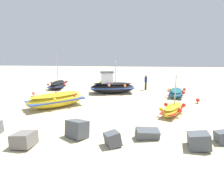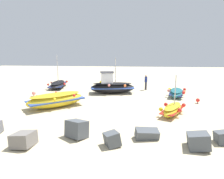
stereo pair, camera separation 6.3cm
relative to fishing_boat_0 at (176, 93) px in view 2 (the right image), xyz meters
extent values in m
plane|color=beige|center=(4.90, 2.52, -0.39)|extent=(50.93, 50.93, 0.00)
ellipsoid|color=#1E6670|center=(0.01, 0.00, -0.04)|extent=(2.08, 3.30, 0.78)
cube|color=navy|center=(0.01, 0.00, -0.01)|extent=(2.05, 3.18, 0.14)
ellipsoid|color=#1A565F|center=(0.01, 0.00, 0.25)|extent=(1.79, 2.89, 0.19)
sphere|color=red|center=(-0.94, -0.62, 0.22)|extent=(0.30, 0.30, 0.30)
sphere|color=yellow|center=(0.60, -0.62, 0.20)|extent=(0.30, 0.30, 0.30)
sphere|color=orange|center=(-0.71, 0.20, 0.15)|extent=(0.30, 0.30, 0.30)
sphere|color=#EA7F75|center=(0.84, 0.21, 0.26)|extent=(0.30, 0.30, 0.30)
sphere|color=red|center=(-0.48, 1.03, 0.25)|extent=(0.30, 0.30, 0.30)
ellipsoid|color=black|center=(13.24, -3.39, -0.06)|extent=(1.64, 3.72, 0.71)
cube|color=navy|center=(13.24, -3.39, -0.02)|extent=(1.68, 3.57, 0.10)
ellipsoid|color=black|center=(13.24, -3.39, 0.22)|extent=(1.43, 3.27, 0.15)
cylinder|color=#B7B7BC|center=(13.25, -3.61, 1.87)|extent=(0.08, 0.08, 3.19)
sphere|color=red|center=(12.40, -4.38, 0.16)|extent=(0.26, 0.26, 0.26)
sphere|color=#EA7F75|center=(14.12, -3.69, 0.17)|extent=(0.26, 0.26, 0.26)
sphere|color=red|center=(12.37, -3.09, 0.14)|extent=(0.26, 0.26, 0.26)
sphere|color=red|center=(14.08, -2.40, 0.17)|extent=(0.26, 0.26, 0.26)
ellipsoid|color=gold|center=(1.46, 5.89, -0.01)|extent=(2.40, 3.28, 0.76)
cube|color=maroon|center=(1.46, 5.89, 0.03)|extent=(2.37, 3.19, 0.06)
ellipsoid|color=gold|center=(1.46, 5.89, 0.31)|extent=(2.11, 2.89, 0.12)
cylinder|color=#B7B7BC|center=(1.24, 5.48, 1.55)|extent=(0.08, 0.08, 2.36)
sphere|color=red|center=(0.50, 5.45, 0.29)|extent=(0.32, 0.32, 0.32)
sphere|color=red|center=(1.90, 5.34, 0.29)|extent=(0.32, 0.32, 0.32)
sphere|color=red|center=(1.02, 6.43, 0.19)|extent=(0.32, 0.32, 0.32)
sphere|color=yellow|center=(2.42, 6.32, 0.19)|extent=(0.32, 0.32, 0.32)
ellipsoid|color=black|center=(6.59, -1.02, 0.18)|extent=(4.89, 2.28, 1.20)
cube|color=#2D4C9E|center=(6.59, -1.02, 0.23)|extent=(4.71, 2.28, 0.15)
ellipsoid|color=black|center=(6.59, -1.02, 0.66)|extent=(4.30, 1.97, 0.24)
cube|color=silver|center=(7.17, -0.95, 1.31)|extent=(1.35, 1.10, 1.12)
cube|color=#333338|center=(7.17, -0.95, 1.90)|extent=(1.56, 1.27, 0.06)
cylinder|color=#B7B7BC|center=(6.29, -1.06, 2.12)|extent=(0.08, 0.08, 2.75)
sphere|color=orange|center=(5.25, -0.22, 0.62)|extent=(0.27, 0.27, 0.27)
sphere|color=orange|center=(6.30, -2.02, 0.48)|extent=(0.27, 0.27, 0.27)
sphere|color=#EA7F75|center=(6.89, -0.03, 0.68)|extent=(0.27, 0.27, 0.27)
sphere|color=yellow|center=(7.94, -1.82, 0.64)|extent=(0.27, 0.27, 0.27)
ellipsoid|color=gold|center=(11.23, 4.35, 0.20)|extent=(5.12, 4.46, 1.20)
cube|color=#2D4C9E|center=(11.23, 4.35, 0.26)|extent=(5.00, 4.39, 0.11)
ellipsoid|color=gold|center=(11.23, 4.35, 0.69)|extent=(4.50, 3.92, 0.21)
sphere|color=red|center=(12.89, 4.33, 0.51)|extent=(0.26, 0.26, 0.26)
sphere|color=yellow|center=(10.98, 5.42, 0.59)|extent=(0.26, 0.26, 0.26)
sphere|color=red|center=(11.48, 3.28, 0.61)|extent=(0.26, 0.26, 0.26)
sphere|color=red|center=(9.57, 4.37, 0.68)|extent=(0.26, 0.26, 0.26)
cylinder|color=#2D2D38|center=(2.85, -2.91, 0.07)|extent=(0.14, 0.14, 0.91)
cylinder|color=#2D2D38|center=(2.95, -2.79, 0.07)|extent=(0.14, 0.14, 0.91)
cylinder|color=navy|center=(2.90, -2.85, 0.82)|extent=(0.32, 0.32, 0.59)
sphere|color=tan|center=(2.90, -2.85, 1.22)|extent=(0.22, 0.22, 0.22)
cube|color=#4C5156|center=(1.04, 11.56, 0.03)|extent=(1.38, 1.47, 1.12)
cube|color=#4C5156|center=(3.79, 10.48, -0.10)|extent=(1.53, 1.02, 0.79)
cube|color=#4C5156|center=(5.85, 11.56, 0.00)|extent=(1.18, 1.13, 0.97)
cube|color=#4C5156|center=(8.10, 10.48, 0.13)|extent=(1.58, 1.65, 1.28)
cube|color=slate|center=(10.87, 11.89, 0.00)|extent=(1.31, 1.51, 1.02)
cylinder|color=#3F3F42|center=(14.55, 0.84, -0.33)|extent=(0.08, 0.08, 0.13)
sphere|color=#EA7F75|center=(14.55, 0.84, -0.07)|extent=(0.38, 0.38, 0.38)
cylinder|color=#3F3F42|center=(-1.47, 2.41, -0.33)|extent=(0.08, 0.08, 0.11)
sphere|color=red|center=(-1.47, 2.41, -0.10)|extent=(0.36, 0.36, 0.36)
camera|label=1|loc=(5.12, 24.29, 5.82)|focal=38.82mm
camera|label=2|loc=(5.06, 24.29, 5.82)|focal=38.82mm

